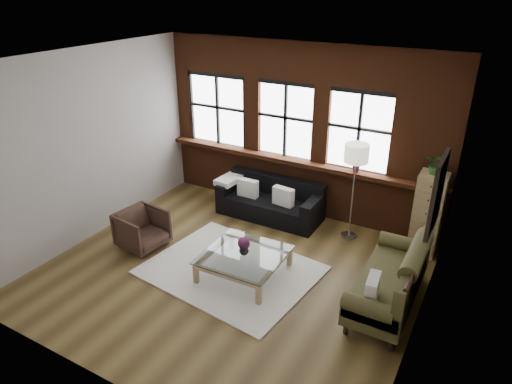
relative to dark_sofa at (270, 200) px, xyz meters
The scene contains 26 objects.
floor 1.96m from the dark_sofa, 80.22° to the right, with size 5.50×5.50×0.00m, color #513D1D.
ceiling 3.44m from the dark_sofa, 80.22° to the right, with size 5.50×5.50×0.00m, color white.
wall_back 1.42m from the dark_sofa, 61.36° to the left, with size 5.50×5.50×0.00m, color #A7A09B.
wall_front 4.58m from the dark_sofa, 85.74° to the right, with size 5.50×5.50×0.00m, color #A7A09B.
wall_left 3.32m from the dark_sofa, 141.89° to the right, with size 5.00×5.00×0.00m, color #A7A09B.
wall_right 3.83m from the dark_sofa, 31.69° to the right, with size 5.00×5.00×0.00m, color #A7A09B.
brick_backwall 1.40m from the dark_sofa, 58.76° to the left, with size 5.50×0.12×3.20m, color #552814, non-canonical shape.
sill_ledge 0.88m from the dark_sofa, 53.94° to the left, with size 5.50×0.30×0.08m, color #552814.
window_left 2.10m from the dark_sofa, 159.52° to the left, with size 1.38×0.10×1.50m, color black, non-canonical shape.
window_mid 1.50m from the dark_sofa, 87.13° to the left, with size 1.38×0.10×1.50m, color black, non-canonical shape.
window_right 2.07m from the dark_sofa, 21.07° to the left, with size 1.38×0.10×1.50m, color black, non-canonical shape.
wall_poster 3.75m from the dark_sofa, 27.70° to the right, with size 0.05×0.74×0.94m, color black, non-canonical shape.
shag_rug 1.94m from the dark_sofa, 80.76° to the right, with size 2.50×1.97×0.03m, color silver.
dark_sofa is the anchor object (origin of this frame).
pillow_a 0.47m from the dark_sofa, 166.61° to the right, with size 0.40×0.14×0.34m, color white.
pillow_b 0.39m from the dark_sofa, 17.01° to the right, with size 0.40×0.14×0.34m, color white.
vintage_settee 3.03m from the dark_sofa, 29.79° to the right, with size 0.85×1.92×1.02m, color #413D1E, non-canonical shape.
pillow_settee 3.31m from the dark_sofa, 39.37° to the right, with size 0.14×0.38×0.34m, color white.
armchair 2.43m from the dark_sofa, 124.37° to the right, with size 0.70×0.72×0.66m, color #322119.
coffee_table 1.97m from the dark_sofa, 73.84° to the right, with size 1.17×1.17×0.39m, color #9E8355, non-canonical shape.
vase 1.97m from the dark_sofa, 73.84° to the right, with size 0.15×0.15×0.15m, color #B2B2B2.
flowers 1.98m from the dark_sofa, 73.84° to the right, with size 0.19×0.19×0.19m, color #571E48.
drawer_chest 2.82m from the dark_sofa, ahead, with size 0.43×0.43×1.41m, color #9E8355.
potted_plant_top 3.05m from the dark_sofa, ahead, with size 0.31×0.27×0.35m, color #2D5923.
floor_lamp 1.67m from the dark_sofa, ahead, with size 0.40×0.40×1.87m, color #A5A5A8, non-canonical shape.
sill_plant 1.79m from the dark_sofa, 15.75° to the left, with size 0.19×0.15×0.34m, color #571E48.
Camera 1 is at (3.22, -4.97, 4.16)m, focal length 32.00 mm.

